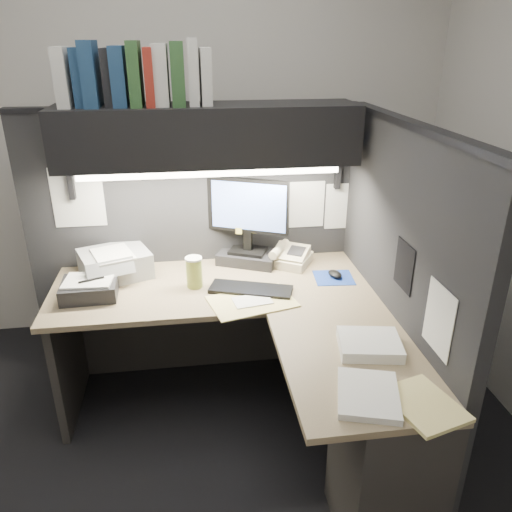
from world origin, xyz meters
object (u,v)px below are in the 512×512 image
(telephone, at_px, (290,257))
(coffee_cup, at_px, (194,273))
(keyboard, at_px, (251,289))
(desk, at_px, (289,388))
(printer, at_px, (115,264))
(monitor, at_px, (248,231))
(notebook_stack, at_px, (90,289))
(overhead_shelf, at_px, (208,135))

(telephone, distance_m, coffee_cup, 0.61)
(keyboard, relative_size, telephone, 1.92)
(desk, bearing_deg, telephone, 78.59)
(telephone, height_order, printer, printer)
(monitor, bearing_deg, coffee_cup, -115.96)
(telephone, distance_m, notebook_stack, 1.13)
(monitor, height_order, keyboard, monitor)
(desk, bearing_deg, printer, 138.33)
(notebook_stack, bearing_deg, monitor, 19.19)
(desk, height_order, printer, printer)
(desk, xyz_separation_m, coffee_cup, (-0.41, 0.55, 0.37))
(monitor, distance_m, notebook_stack, 0.93)
(notebook_stack, bearing_deg, overhead_shelf, 19.78)
(monitor, distance_m, coffee_cup, 0.44)
(desk, bearing_deg, monitor, 96.15)
(monitor, bearing_deg, keyboard, -70.74)
(coffee_cup, xyz_separation_m, notebook_stack, (-0.54, -0.03, -0.04))
(keyboard, bearing_deg, notebook_stack, -165.47)
(desk, relative_size, keyboard, 3.92)
(keyboard, height_order, notebook_stack, notebook_stack)
(desk, height_order, notebook_stack, notebook_stack)
(overhead_shelf, bearing_deg, telephone, 1.84)
(keyboard, distance_m, coffee_cup, 0.31)
(keyboard, xyz_separation_m, telephone, (0.28, 0.31, 0.03))
(coffee_cup, bearing_deg, telephone, 20.95)
(coffee_cup, xyz_separation_m, printer, (-0.43, 0.20, -0.01))
(desk, height_order, coffee_cup, coffee_cup)
(overhead_shelf, relative_size, printer, 4.35)
(monitor, relative_size, coffee_cup, 3.21)
(keyboard, height_order, coffee_cup, coffee_cup)
(telephone, height_order, notebook_stack, telephone)
(monitor, xyz_separation_m, telephone, (0.24, -0.05, -0.16))
(coffee_cup, bearing_deg, monitor, 39.70)
(monitor, height_order, notebook_stack, monitor)
(overhead_shelf, height_order, keyboard, overhead_shelf)
(monitor, xyz_separation_m, coffee_cup, (-0.32, -0.27, -0.12))
(desk, height_order, keyboard, keyboard)
(coffee_cup, bearing_deg, printer, 154.88)
(printer, bearing_deg, overhead_shelf, -21.32)
(keyboard, xyz_separation_m, notebook_stack, (-0.83, 0.06, 0.03))
(overhead_shelf, distance_m, telephone, 0.86)
(overhead_shelf, distance_m, coffee_cup, 0.73)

